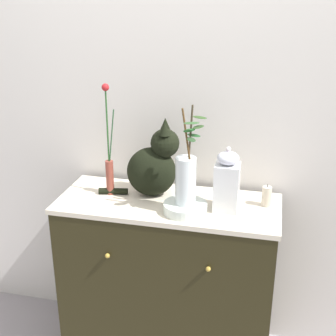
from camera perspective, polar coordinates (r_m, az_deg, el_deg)
name	(u,v)px	position (r m, az deg, el deg)	size (l,w,h in m)	color
wall_back	(181,115)	(2.46, 1.61, 6.51)	(4.40, 0.08, 2.60)	silver
sideboard	(168,280)	(2.55, 0.00, -13.68)	(1.11, 0.47, 0.94)	black
cat_sitting	(154,165)	(2.32, -1.72, 0.36)	(0.41, 0.22, 0.40)	black
vase_slim_green	(109,163)	(2.35, -7.25, 0.66)	(0.06, 0.04, 0.57)	brown
bowl_porcelain	(185,208)	(2.20, 2.13, -4.90)	(0.21, 0.21, 0.05)	white
vase_glass_clear	(186,178)	(2.13, 2.23, -1.24)	(0.14, 0.13, 0.48)	silver
jar_lidded_porcelain	(227,182)	(2.19, 7.26, -1.73)	(0.11, 0.11, 0.32)	silver
candle_pillar	(267,196)	(2.30, 12.05, -3.43)	(0.05, 0.05, 0.11)	beige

